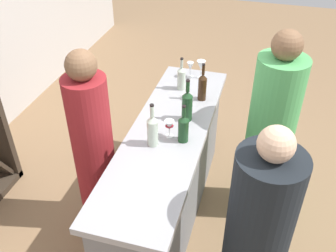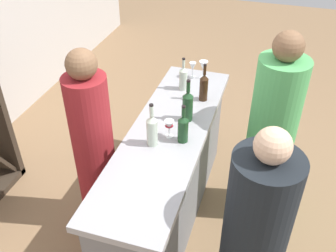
{
  "view_description": "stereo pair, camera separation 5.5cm",
  "coord_description": "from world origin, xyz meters",
  "views": [
    {
      "loc": [
        -2.15,
        -0.61,
        2.6
      ],
      "look_at": [
        0.0,
        0.0,
        0.97
      ],
      "focal_mm": 40.98,
      "sensor_mm": 36.0,
      "label": 1
    },
    {
      "loc": [
        -2.14,
        -0.67,
        2.6
      ],
      "look_at": [
        0.0,
        0.0,
        0.97
      ],
      "focal_mm": 40.98,
      "sensor_mm": 36.0,
      "label": 2
    }
  ],
  "objects": [
    {
      "name": "wine_glass_near_right",
      "position": [
        0.85,
        0.04,
        1.02
      ],
      "size": [
        0.06,
        0.06,
        0.14
      ],
      "color": "white",
      "rests_on": "bar_counter"
    },
    {
      "name": "wine_glass_near_center",
      "position": [
        -0.05,
        -0.02,
        1.01
      ],
      "size": [
        0.07,
        0.07,
        0.13
      ],
      "color": "white",
      "rests_on": "bar_counter"
    },
    {
      "name": "person_center_guest",
      "position": [
        -0.62,
        -0.72,
        0.7
      ],
      "size": [
        0.45,
        0.45,
        1.53
      ],
      "rotation": [
        0.0,
        0.0,
        1.78
      ],
      "color": "black",
      "rests_on": "ground"
    },
    {
      "name": "bar_counter",
      "position": [
        0.0,
        0.0,
        0.46
      ],
      "size": [
        1.99,
        0.55,
        0.92
      ],
      "color": "slate",
      "rests_on": "ground"
    },
    {
      "name": "wine_bottle_rightmost_clear_pale",
      "position": [
        0.62,
        0.06,
        1.03
      ],
      "size": [
        0.07,
        0.07,
        0.29
      ],
      "color": "#B7C6B2",
      "rests_on": "bar_counter"
    },
    {
      "name": "wine_bottle_second_right_amber_brown",
      "position": [
        0.51,
        -0.14,
        1.04
      ],
      "size": [
        0.07,
        0.07,
        0.32
      ],
      "color": "#331E0F",
      "rests_on": "bar_counter"
    },
    {
      "name": "wine_bottle_leftmost_clear_pale",
      "position": [
        -0.17,
        0.06,
        1.04
      ],
      "size": [
        0.08,
        0.08,
        0.33
      ],
      "color": "#B7C6B2",
      "rests_on": "bar_counter"
    },
    {
      "name": "wine_bottle_center_olive_green",
      "position": [
        0.19,
        -0.09,
        1.05
      ],
      "size": [
        0.08,
        0.08,
        0.34
      ],
      "color": "#193D1E",
      "rests_on": "bar_counter"
    },
    {
      "name": "wine_glass_near_left",
      "position": [
        0.86,
        -0.06,
        1.04
      ],
      "size": [
        0.08,
        0.08,
        0.17
      ],
      "color": "white",
      "rests_on": "bar_counter"
    },
    {
      "name": "wine_bottle_second_left_olive_green",
      "position": [
        -0.07,
        -0.13,
        1.03
      ],
      "size": [
        0.07,
        0.07,
        0.29
      ],
      "color": "#193D1E",
      "rests_on": "bar_counter"
    },
    {
      "name": "person_left_guest",
      "position": [
        0.35,
        -0.73,
        0.76
      ],
      "size": [
        0.44,
        0.44,
        1.64
      ],
      "rotation": [
        0.0,
        0.0,
        1.32
      ],
      "color": "#4CA559",
      "rests_on": "ground"
    },
    {
      "name": "ground_plane",
      "position": [
        0.0,
        0.0,
        0.0
      ],
      "size": [
        12.0,
        12.0,
        0.0
      ],
      "primitive_type": "plane",
      "color": "#846647"
    },
    {
      "name": "person_server_behind",
      "position": [
        -0.17,
        0.53,
        0.74
      ],
      "size": [
        0.33,
        0.33,
        1.57
      ],
      "rotation": [
        0.0,
        0.0,
        -1.65
      ],
      "color": "maroon",
      "rests_on": "ground"
    }
  ]
}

